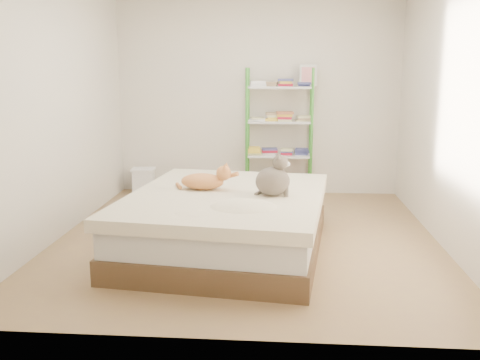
# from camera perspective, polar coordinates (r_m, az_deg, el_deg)

# --- Properties ---
(room) EXTENTS (3.81, 4.21, 2.61)m
(room) POSITION_cam_1_polar(r_m,az_deg,el_deg) (5.22, 0.79, 7.54)
(room) COLOR #906F4F
(room) RESTS_ON ground
(bed) EXTENTS (2.00, 2.38, 0.56)m
(bed) POSITION_cam_1_polar(r_m,az_deg,el_deg) (5.02, -1.41, -4.50)
(bed) COLOR brown
(bed) RESTS_ON ground
(orange_cat) EXTENTS (0.51, 0.30, 0.20)m
(orange_cat) POSITION_cam_1_polar(r_m,az_deg,el_deg) (5.10, -4.04, 0.08)
(orange_cat) COLOR #EBAA53
(orange_cat) RESTS_ON bed
(grey_cat) EXTENTS (0.35, 0.30, 0.38)m
(grey_cat) POSITION_cam_1_polar(r_m,az_deg,el_deg) (4.82, 3.52, 0.53)
(grey_cat) COLOR gray
(grey_cat) RESTS_ON bed
(shelf_unit) EXTENTS (0.91, 0.36, 1.74)m
(shelf_unit) POSITION_cam_1_polar(r_m,az_deg,el_deg) (7.12, 4.24, 5.02)
(shelf_unit) COLOR green
(shelf_unit) RESTS_ON ground
(cardboard_box) EXTENTS (0.66, 0.68, 0.44)m
(cardboard_box) POSITION_cam_1_polar(r_m,az_deg,el_deg) (6.02, 2.66, -2.62)
(cardboard_box) COLOR tan
(cardboard_box) RESTS_ON ground
(white_bin) EXTENTS (0.34, 0.30, 0.35)m
(white_bin) POSITION_cam_1_polar(r_m,az_deg,el_deg) (7.45, -10.24, -0.09)
(white_bin) COLOR white
(white_bin) RESTS_ON ground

